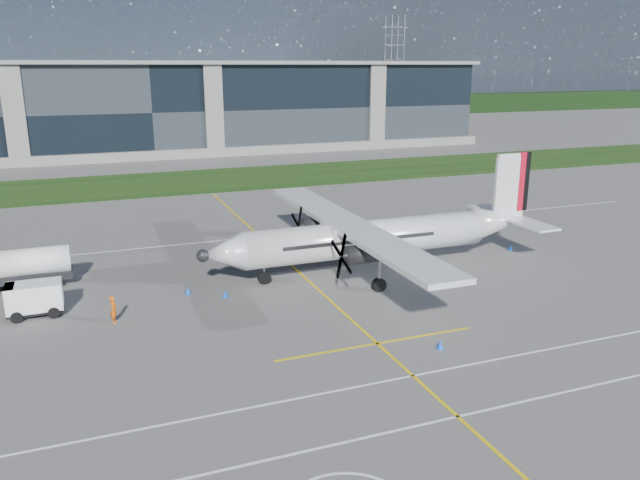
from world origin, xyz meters
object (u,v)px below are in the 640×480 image
Objects in this scene: safety_cone_fwd at (188,290)px; baggage_tug at (35,299)px; fuel_tanker_truck at (10,270)px; turboprop_aircraft at (379,216)px; safety_cone_tail at (510,247)px; ground_crew_person at (113,307)px; safety_cone_nose_port at (226,293)px; pylon_east at (394,65)px; safety_cone_portwing at (440,345)px.

baggage_tug is at bearing -177.98° from safety_cone_fwd.
fuel_tanker_truck is 6.09m from baggage_tug.
turboprop_aircraft is 13.21m from safety_cone_tail.
safety_cone_fwd is (-14.26, -0.06, -3.89)m from turboprop_aircraft.
ground_crew_person reaches higher than safety_cone_nose_port.
safety_cone_fwd is at bearing 147.02° from safety_cone_nose_port.
safety_cone_tail is 24.71m from safety_cone_nose_port.
fuel_tanker_truck is 3.79× the size of ground_crew_person.
safety_cone_nose_port is (-24.62, -2.13, 0.00)m from safety_cone_tail.
pylon_east is at bearing 57.91° from safety_cone_fwd.
ground_crew_person is at bearing -170.14° from turboprop_aircraft.
safety_cone_portwing is (-2.85, -13.52, -3.89)m from turboprop_aircraft.
ground_crew_person is 5.96m from safety_cone_fwd.
turboprop_aircraft is 55.21× the size of safety_cone_fwd.
ground_crew_person reaches higher than safety_cone_fwd.
pylon_east is at bearing 53.78° from fuel_tanker_truck.
turboprop_aircraft is at bearing -177.28° from safety_cone_tail.
ground_crew_person is 7.45m from safety_cone_nose_port.
turboprop_aircraft is (-76.25, -144.29, -10.86)m from pylon_east.
turboprop_aircraft is 23.84m from baggage_tug.
ground_crew_person is (6.27, -8.74, -0.41)m from fuel_tanker_truck.
turboprop_aircraft is 14.36m from safety_cone_portwing.
safety_cone_tail is at bearing 4.93° from safety_cone_nose_port.
ground_crew_person is 3.85× the size of safety_cone_fwd.
turboprop_aircraft reaches higher than safety_cone_fwd.
baggage_tug is at bearing -124.62° from pylon_east.
ground_crew_person reaches higher than safety_cone_tail.
safety_cone_nose_port is (-88.26, -145.82, -14.75)m from pylon_east.
pylon_east is 4.11× the size of fuel_tanker_truck.
baggage_tug is at bearing -178.43° from safety_cone_tail.
baggage_tug reaches higher than ground_crew_person.
baggage_tug reaches higher than safety_cone_tail.
ground_crew_person is (-19.19, -3.34, -3.18)m from turboprop_aircraft.
baggage_tug is (1.83, -5.80, -0.34)m from fuel_tanker_truck.
safety_cone_fwd is at bearing -26.01° from fuel_tanker_truck.
fuel_tanker_truck is (-25.46, 5.40, -2.77)m from turboprop_aircraft.
baggage_tug is 6.88× the size of safety_cone_fwd.
fuel_tanker_truck is at bearing -126.22° from pylon_east.
fuel_tanker_truck is 29.51m from safety_cone_portwing.
safety_cone_tail is at bearing 42.41° from safety_cone_portwing.
ground_crew_person is (4.44, -2.94, -0.07)m from baggage_tug.
turboprop_aircraft is at bearing 78.11° from safety_cone_portwing.
safety_cone_fwd is at bearing -41.38° from ground_crew_person.
safety_cone_tail is 1.00× the size of safety_cone_nose_port.
safety_cone_fwd is 2.68m from safety_cone_nose_port.
safety_cone_fwd is (9.38, 0.33, -0.78)m from baggage_tug.
pylon_east is 163.56m from turboprop_aircraft.
safety_cone_portwing is at bearing -101.89° from turboprop_aircraft.
ground_crew_person reaches higher than safety_cone_portwing.
turboprop_aircraft is 14.35× the size of ground_crew_person.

